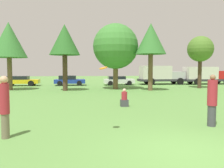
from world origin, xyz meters
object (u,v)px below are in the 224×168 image
person_catcher (212,100)px  delivery_truck_red (205,75)px  tree_0 (9,40)px  parked_car_blue (69,80)px  bystander_sitting (124,99)px  frisbee (103,68)px  delivery_truck_silver (160,74)px  tree_4 (200,50)px  tree_3 (151,40)px  parked_car_yellow (20,81)px  person_thrower (5,106)px  tree_1 (65,41)px  parked_car_white (118,80)px  tree_2 (116,47)px

person_catcher → delivery_truck_red: delivery_truck_red is taller
delivery_truck_red → tree_0: bearing=-166.9°
parked_car_blue → bystander_sitting: bearing=-76.6°
person_catcher → bystander_sitting: size_ratio=1.89×
frisbee → delivery_truck_silver: bearing=66.3°
delivery_truck_silver → frisbee: bearing=-113.5°
frisbee → delivery_truck_red: bearing=53.6°
tree_4 → bystander_sitting: bearing=-134.2°
tree_3 → parked_car_yellow: (-14.34, 8.02, -4.32)m
person_thrower → parked_car_yellow: bearing=98.9°
tree_3 → delivery_truck_red: tree_3 is taller
person_thrower → parked_car_blue: bearing=83.7°
parked_car_blue → delivery_truck_silver: 12.29m
person_catcher → tree_3: 14.52m
bystander_sitting → parked_car_yellow: bearing=120.5°
bystander_sitting → parked_car_blue: parked_car_blue is taller
delivery_truck_red → tree_1: bearing=-159.5°
tree_1 → person_catcher: bearing=-66.3°
person_catcher → parked_car_white: size_ratio=0.49×
tree_4 → parked_car_white: bearing=143.7°
person_catcher → tree_4: tree_4 is taller
tree_0 → tree_1: tree_0 is taller
parked_car_blue → frisbee: bearing=-83.9°
delivery_truck_silver → person_thrower: bearing=-119.6°
tree_0 → parked_car_white: tree_0 is taller
parked_car_white → person_thrower: bearing=-107.7°
bystander_sitting → delivery_truck_silver: size_ratio=0.16×
tree_2 → parked_car_blue: (-5.12, 6.12, -3.78)m
tree_4 → parked_car_white: size_ratio=1.44×
tree_3 → delivery_truck_silver: tree_3 is taller
parked_car_yellow → tree_3: bearing=-29.0°
bystander_sitting → parked_car_blue: size_ratio=0.26×
tree_4 → delivery_truck_silver: 7.53m
parked_car_yellow → delivery_truck_red: size_ratio=0.65×
tree_3 → tree_0: bearing=170.8°
parked_car_yellow → parked_car_blue: (6.03, -0.01, -0.00)m
person_thrower → parked_car_yellow: size_ratio=0.45×
tree_0 → tree_1: (5.54, -1.37, -0.09)m
tree_0 → delivery_truck_red: tree_0 is taller
frisbee → tree_1: 15.62m
tree_0 → tree_3: 14.04m
delivery_truck_silver → delivery_truck_red: size_ratio=0.94×
frisbee → parked_car_blue: size_ratio=0.07×
tree_4 → delivery_truck_silver: tree_4 is taller
tree_1 → tree_4: tree_1 is taller
parked_car_yellow → delivery_truck_red: bearing=-0.5°
frisbee → tree_0: 18.55m
person_thrower → tree_1: tree_1 is taller
bystander_sitting → tree_4: 15.47m
parked_car_blue → parked_car_white: (6.35, -0.32, -0.04)m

